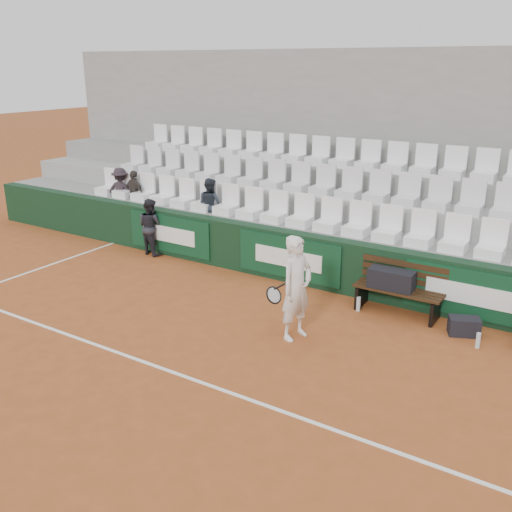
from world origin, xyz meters
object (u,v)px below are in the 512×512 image
(tennis_player, at_px, (296,288))
(ball_kid, at_px, (151,227))
(water_bottle_near, at_px, (358,304))
(spectator_b, at_px, (133,175))
(bench_left, at_px, (397,301))
(water_bottle_far, at_px, (478,341))
(spectator_a, at_px, (119,173))
(sports_bag_left, at_px, (391,279))
(sports_bag_ground, at_px, (464,326))
(spectator_c, at_px, (209,184))

(tennis_player, height_order, ball_kid, tennis_player)
(water_bottle_near, relative_size, spectator_b, 0.23)
(bench_left, bearing_deg, water_bottle_far, -20.99)
(tennis_player, distance_m, spectator_a, 6.86)
(sports_bag_left, height_order, tennis_player, tennis_player)
(bench_left, distance_m, water_bottle_near, 0.66)
(spectator_a, bearing_deg, sports_bag_ground, 148.07)
(sports_bag_left, xyz_separation_m, tennis_player, (-0.92, -1.68, 0.21))
(water_bottle_near, relative_size, spectator_c, 0.22)
(water_bottle_near, height_order, water_bottle_far, water_bottle_near)
(spectator_c, bearing_deg, sports_bag_left, 176.91)
(bench_left, relative_size, sports_bag_ground, 3.19)
(sports_bag_left, xyz_separation_m, water_bottle_far, (1.58, -0.53, -0.49))
(sports_bag_left, height_order, spectator_a, spectator_a)
(sports_bag_left, xyz_separation_m, sports_bag_ground, (1.29, -0.18, -0.47))
(tennis_player, bearing_deg, sports_bag_ground, 34.08)
(water_bottle_far, relative_size, spectator_c, 0.21)
(sports_bag_ground, distance_m, ball_kid, 6.95)
(ball_kid, relative_size, spectator_c, 1.08)
(tennis_player, bearing_deg, water_bottle_near, 72.84)
(water_bottle_far, bearing_deg, sports_bag_ground, 129.79)
(water_bottle_far, height_order, spectator_a, spectator_a)
(ball_kid, relative_size, spectator_a, 1.11)
(ball_kid, height_order, spectator_a, spectator_a)
(water_bottle_near, xyz_separation_m, tennis_player, (-0.45, -1.46, 0.70))
(spectator_b, bearing_deg, spectator_c, -173.11)
(water_bottle_near, xyz_separation_m, spectator_c, (-4.04, 1.17, 1.46))
(water_bottle_near, relative_size, ball_kid, 0.20)
(bench_left, bearing_deg, spectator_c, 168.84)
(water_bottle_far, xyz_separation_m, spectator_b, (-8.35, 1.47, 1.44))
(bench_left, xyz_separation_m, water_bottle_far, (1.46, -0.56, -0.10))
(spectator_b, bearing_deg, ball_kid, 154.25)
(sports_bag_ground, distance_m, water_bottle_far, 0.45)
(sports_bag_ground, bearing_deg, spectator_b, 172.04)
(bench_left, bearing_deg, ball_kid, 178.13)
(sports_bag_left, height_order, water_bottle_far, sports_bag_left)
(ball_kid, xyz_separation_m, spectator_b, (-1.14, 0.73, 0.93))
(ball_kid, bearing_deg, spectator_c, -137.99)
(ball_kid, distance_m, spectator_b, 1.64)
(bench_left, xyz_separation_m, water_bottle_near, (-0.60, -0.25, -0.10))
(tennis_player, bearing_deg, spectator_c, 143.83)
(sports_bag_left, relative_size, ball_kid, 0.60)
(bench_left, xyz_separation_m, sports_bag_ground, (1.17, -0.21, -0.08))
(sports_bag_left, relative_size, spectator_c, 0.65)
(bench_left, distance_m, water_bottle_far, 1.56)
(water_bottle_near, bearing_deg, bench_left, 22.86)
(water_bottle_near, relative_size, tennis_player, 0.16)
(sports_bag_ground, xyz_separation_m, ball_kid, (-6.92, 0.40, 0.49))
(sports_bag_ground, xyz_separation_m, water_bottle_far, (0.29, -0.35, -0.02))
(water_bottle_far, bearing_deg, ball_kid, 174.08)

